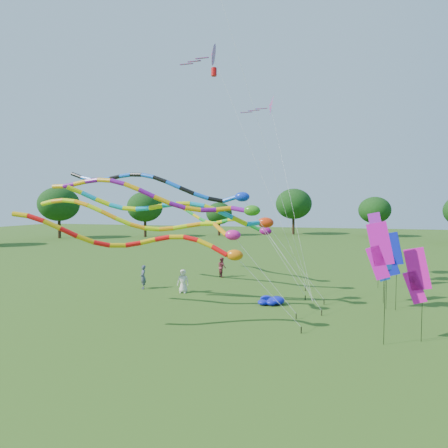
% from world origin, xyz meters
% --- Properties ---
extents(ground, '(160.00, 160.00, 0.00)m').
position_xyz_m(ground, '(0.00, 0.00, 0.00)').
color(ground, '#275115').
rests_on(ground, ground).
extents(tree_ring, '(120.99, 118.68, 9.71)m').
position_xyz_m(tree_ring, '(-3.72, 7.56, 5.44)').
color(tree_ring, '#382314').
rests_on(tree_ring, ground).
extents(tube_kite_red, '(12.02, 3.91, 6.12)m').
position_xyz_m(tube_kite_red, '(-4.35, -2.26, 4.21)').
color(tube_kite_red, black).
rests_on(tube_kite_red, ground).
extents(tube_kite_orange, '(13.93, 1.96, 6.82)m').
position_xyz_m(tube_kite_orange, '(-5.57, 0.83, 4.96)').
color(tube_kite_orange, black).
rests_on(tube_kite_orange, ground).
extents(tube_kite_purple, '(15.70, 1.62, 8.05)m').
position_xyz_m(tube_kite_purple, '(-5.28, 1.80, 6.25)').
color(tube_kite_purple, black).
rests_on(tube_kite_purple, ground).
extents(tube_kite_blue, '(17.28, 1.68, 8.93)m').
position_xyz_m(tube_kite_blue, '(-7.17, 5.85, 7.13)').
color(tube_kite_blue, black).
rests_on(tube_kite_blue, ground).
extents(tube_kite_cyan, '(14.34, 3.88, 7.51)m').
position_xyz_m(tube_kite_cyan, '(-4.30, 2.63, 5.50)').
color(tube_kite_cyan, black).
rests_on(tube_kite_cyan, ground).
extents(tube_kite_green, '(12.41, 5.23, 6.61)m').
position_xyz_m(tube_kite_green, '(-4.53, 10.84, 4.60)').
color(tube_kite_green, black).
rests_on(tube_kite_green, ground).
extents(delta_kite_high_a, '(8.73, 2.28, 16.59)m').
position_xyz_m(delta_kite_high_a, '(-3.96, 5.51, 15.41)').
color(delta_kite_high_a, black).
rests_on(delta_kite_high_a, ground).
extents(delta_kite_high_c, '(5.65, 6.98, 14.67)m').
position_xyz_m(delta_kite_high_c, '(-0.88, 10.10, 13.19)').
color(delta_kite_high_c, black).
rests_on(delta_kite_high_c, ground).
extents(banner_pole_magenta_b, '(1.16, 0.28, 4.11)m').
position_xyz_m(banner_pole_magenta_b, '(6.95, -0.23, 2.85)').
color(banner_pole_magenta_b, black).
rests_on(banner_pole_magenta_b, ground).
extents(banner_pole_blue_b, '(1.09, 0.55, 4.41)m').
position_xyz_m(banner_pole_blue_b, '(6.77, 4.72, 3.15)').
color(banner_pole_blue_b, black).
rests_on(banner_pole_blue_b, ground).
extents(banner_pole_blue_a, '(1.16, 0.13, 4.06)m').
position_xyz_m(banner_pole_blue_a, '(6.27, 4.74, 2.81)').
color(banner_pole_blue_a, black).
rests_on(banner_pole_blue_a, ground).
extents(banner_pole_orange, '(1.16, 0.22, 4.14)m').
position_xyz_m(banner_pole_orange, '(6.32, 6.14, 2.88)').
color(banner_pole_orange, black).
rests_on(banner_pole_orange, ground).
extents(banner_pole_magenta_a, '(1.16, 0.21, 5.23)m').
position_xyz_m(banner_pole_magenta_a, '(5.33, -1.04, 3.96)').
color(banner_pole_magenta_a, black).
rests_on(banner_pole_magenta_a, ground).
extents(banner_pole_violet, '(1.16, 0.20, 5.40)m').
position_xyz_m(banner_pole_violet, '(6.58, 10.48, 4.13)').
color(banner_pole_violet, black).
rests_on(banner_pole_violet, ground).
extents(blue_nylon_heap, '(1.14, 1.20, 0.42)m').
position_xyz_m(blue_nylon_heap, '(-0.10, 4.15, 0.19)').
color(blue_nylon_heap, '#0D16B3').
rests_on(blue_nylon_heap, ground).
extents(person_a, '(0.82, 0.59, 1.58)m').
position_xyz_m(person_a, '(-6.01, 5.41, 0.79)').
color(person_a, silver).
rests_on(person_a, ground).
extents(person_b, '(0.67, 0.72, 1.66)m').
position_xyz_m(person_b, '(-9.15, 5.80, 0.83)').
color(person_b, '#454B61').
rests_on(person_b, ground).
extents(person_c, '(0.97, 0.99, 1.61)m').
position_xyz_m(person_c, '(-4.96, 11.41, 0.81)').
color(person_c, maroon).
rests_on(person_c, ground).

